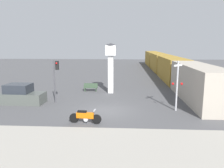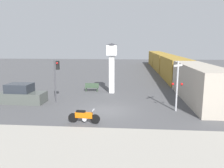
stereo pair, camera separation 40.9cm
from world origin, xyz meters
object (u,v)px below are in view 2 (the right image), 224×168
(clock_tower, at_px, (112,61))
(freight_train, at_px, (168,65))
(traffic_light, at_px, (56,73))
(railroad_crossing_signal, at_px, (177,84))
(parked_car, at_px, (22,95))
(motorcycle, at_px, (84,116))
(bench, at_px, (92,87))

(clock_tower, xyz_separation_m, freight_train, (8.54, 14.80, -1.89))
(traffic_light, bearing_deg, clock_tower, 43.41)
(clock_tower, height_order, railroad_crossing_signal, clock_tower)
(parked_car, bearing_deg, motorcycle, -32.76)
(freight_train, relative_size, parked_car, 10.88)
(parked_car, bearing_deg, bench, 46.28)
(railroad_crossing_signal, height_order, bench, railroad_crossing_signal)
(freight_train, relative_size, railroad_crossing_signal, 11.39)
(motorcycle, xyz_separation_m, freight_train, (9.68, 24.40, 1.22))
(motorcycle, bearing_deg, traffic_light, 130.01)
(clock_tower, relative_size, parked_car, 1.28)
(railroad_crossing_signal, bearing_deg, freight_train, 82.46)
(railroad_crossing_signal, bearing_deg, motorcycle, -154.36)
(bench, bearing_deg, parked_car, -135.66)
(bench, distance_m, parked_car, 7.85)
(motorcycle, distance_m, traffic_light, 6.66)
(motorcycle, relative_size, railroad_crossing_signal, 0.55)
(freight_train, relative_size, traffic_light, 11.66)
(traffic_light, distance_m, bench, 6.04)
(bench, bearing_deg, traffic_light, -114.89)
(traffic_light, distance_m, railroad_crossing_signal, 10.64)
(bench, xyz_separation_m, parked_car, (-5.61, -5.48, 0.26))
(clock_tower, bearing_deg, freight_train, 60.01)
(railroad_crossing_signal, relative_size, bench, 2.54)
(motorcycle, distance_m, bench, 10.29)
(railroad_crossing_signal, height_order, parked_car, railroad_crossing_signal)
(freight_train, bearing_deg, parked_car, -130.02)
(bench, bearing_deg, clock_tower, -14.64)
(traffic_light, height_order, bench, traffic_light)
(railroad_crossing_signal, distance_m, bench, 10.80)
(parked_car, bearing_deg, freight_train, 51.92)
(clock_tower, bearing_deg, parked_car, -148.60)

